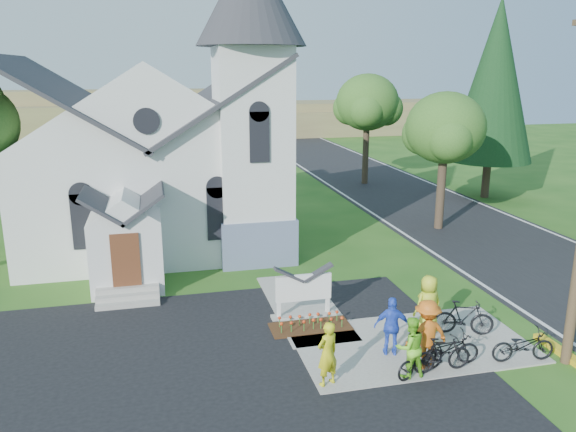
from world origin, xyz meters
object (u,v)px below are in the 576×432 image
object	(u,v)px
cyclist_1	(410,347)
cyclist_2	(392,326)
bike_0	(421,359)
cyclist_3	(427,334)
cyclist_0	(327,354)
bike_3	(464,318)
bike_4	(523,345)
church_sign	(303,288)
bike_2	(447,349)
bike_1	(442,354)
cyclist_4	(428,305)

from	to	relation	value
cyclist_1	cyclist_2	xyz separation A→B (m)	(0.02, 1.24, 0.02)
bike_0	cyclist_3	xyz separation A→B (m)	(0.33, 0.37, 0.53)
cyclist_0	bike_3	world-z (taller)	cyclist_0
bike_4	cyclist_2	bearing A→B (deg)	77.49
church_sign	bike_2	world-z (taller)	church_sign
church_sign	cyclist_2	distance (m)	3.64
church_sign	bike_2	size ratio (longest dim) A/B	1.19
cyclist_0	bike_1	distance (m)	3.27
bike_2	bike_3	bearing A→B (deg)	-35.86
bike_0	cyclist_3	size ratio (longest dim) A/B	0.87
cyclist_1	cyclist_3	bearing A→B (deg)	-153.93
cyclist_0	bike_1	size ratio (longest dim) A/B	1.03
church_sign	cyclist_3	xyz separation A→B (m)	(2.44, -4.03, 0.01)
cyclist_0	bike_2	xyz separation A→B (m)	(3.58, 0.19, -0.40)
cyclist_2	cyclist_3	bearing A→B (deg)	142.97
cyclist_0	cyclist_3	world-z (taller)	cyclist_3
cyclist_1	cyclist_3	world-z (taller)	cyclist_3
cyclist_4	bike_4	xyz separation A→B (m)	(1.84, -2.21, -0.48)
cyclist_4	cyclist_2	bearing A→B (deg)	21.03
bike_3	cyclist_4	distance (m)	1.20
bike_0	bike_3	bearing A→B (deg)	-73.19
cyclist_0	bike_0	distance (m)	2.65
cyclist_2	bike_3	bearing A→B (deg)	-149.79
cyclist_0	cyclist_1	world-z (taller)	cyclist_0
church_sign	cyclist_3	world-z (taller)	cyclist_3
bike_0	bike_2	bearing A→B (deg)	-93.40
bike_0	cyclist_4	xyz separation A→B (m)	(1.32, 2.21, 0.51)
cyclist_2	bike_4	size ratio (longest dim) A/B	0.97
cyclist_2	bike_2	distance (m)	1.63
bike_2	bike_4	world-z (taller)	bike_2
church_sign	cyclist_1	xyz separation A→B (m)	(1.78, -4.40, -0.12)
bike_1	cyclist_3	bearing A→B (deg)	38.76
bike_2	cyclist_4	xyz separation A→B (m)	(0.36, 1.90, 0.48)
cyclist_1	church_sign	bearing A→B (deg)	-70.84
bike_0	cyclist_1	world-z (taller)	cyclist_1
bike_3	cyclist_0	bearing A→B (deg)	130.84
bike_1	bike_2	distance (m)	0.46
bike_1	cyclist_1	bearing A→B (deg)	89.13
cyclist_1	bike_3	distance (m)	3.35
cyclist_0	bike_2	distance (m)	3.61
cyclist_0	cyclist_3	bearing A→B (deg)	162.77
church_sign	cyclist_2	size ratio (longest dim) A/B	1.25
cyclist_2	church_sign	bearing A→B (deg)	-43.87
bike_0	cyclist_2	bearing A→B (deg)	-7.25
cyclist_3	cyclist_4	size ratio (longest dim) A/B	1.03
bike_0	bike_4	size ratio (longest dim) A/B	0.94
cyclist_1	cyclist_3	xyz separation A→B (m)	(0.66, 0.37, 0.13)
cyclist_3	bike_4	xyz separation A→B (m)	(2.83, -0.37, -0.51)
bike_0	bike_4	world-z (taller)	bike_4
cyclist_2	cyclist_0	bearing A→B (deg)	42.35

